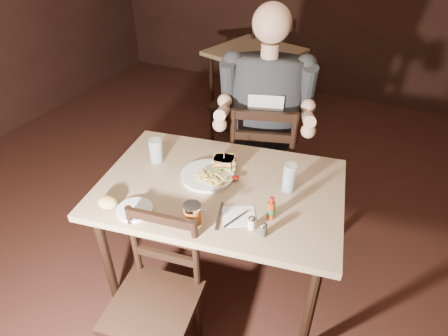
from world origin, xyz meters
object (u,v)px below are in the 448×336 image
at_px(chair_near, 153,306).
at_px(bg_chair_near, 233,104).
at_px(hot_sauce, 271,208).
at_px(side_plate, 135,210).
at_px(bg_chair_far, 270,63).
at_px(syrup_dispenser, 192,214).
at_px(dinner_plate, 207,176).
at_px(main_table, 220,196).
at_px(glass_left, 156,151).
at_px(glass_right, 289,178).
at_px(chair_far, 262,161).
at_px(bg_table, 255,59).
at_px(diner, 267,94).

distance_m(chair_near, bg_chair_near, 2.26).
distance_m(bg_chair_near, hot_sauce, 2.02).
bearing_deg(side_plate, bg_chair_far, 96.03).
bearing_deg(hot_sauce, syrup_dispenser, -149.76).
xyz_separation_m(bg_chair_far, syrup_dispenser, (0.62, -3.03, 0.37)).
height_order(bg_chair_near, dinner_plate, bg_chair_near).
height_order(main_table, glass_left, glass_left).
bearing_deg(main_table, bg_chair_near, 110.81).
height_order(glass_right, syrup_dispenser, glass_right).
height_order(bg_chair_far, side_plate, bg_chair_far).
distance_m(chair_far, dinner_plate, 0.73).
relative_size(dinner_plate, syrup_dispenser, 2.59).
height_order(dinner_plate, glass_left, glass_left).
height_order(bg_chair_far, dinner_plate, bg_chair_far).
distance_m(hot_sauce, side_plate, 0.66).
relative_size(chair_near, syrup_dispenser, 7.89).
bearing_deg(chair_far, dinner_plate, 65.55).
relative_size(bg_table, dinner_plate, 3.53).
bearing_deg(side_plate, hot_sauce, 20.72).
relative_size(chair_far, glass_right, 6.41).
xyz_separation_m(diner, glass_right, (0.32, -0.53, -0.18)).
bearing_deg(chair_far, hot_sauce, 95.05).
height_order(glass_left, syrup_dispenser, glass_left).
bearing_deg(side_plate, bg_table, 97.33).
distance_m(glass_left, side_plate, 0.44).
relative_size(main_table, bg_chair_far, 1.54).
xyz_separation_m(bg_table, hot_sauce, (0.94, -2.29, 0.15)).
bearing_deg(syrup_dispenser, bg_chair_near, 99.14).
height_order(chair_near, dinner_plate, chair_near).
xyz_separation_m(bg_chair_near, hot_sauce, (0.94, -1.74, 0.42)).
relative_size(chair_near, hot_sauce, 7.00).
relative_size(bg_chair_far, hot_sauce, 7.34).
relative_size(dinner_plate, glass_right, 1.83).
bearing_deg(dinner_plate, main_table, -20.96).
height_order(chair_far, dinner_plate, chair_far).
relative_size(bg_chair_near, hot_sauce, 6.75).
bearing_deg(glass_left, chair_near, -61.58).
relative_size(chair_near, glass_right, 5.57).
xyz_separation_m(chair_near, side_plate, (-0.21, 0.22, 0.35)).
bearing_deg(bg_chair_far, diner, 104.33).
relative_size(bg_table, chair_near, 1.16).
xyz_separation_m(main_table, chair_near, (-0.08, -0.58, -0.26)).
bearing_deg(bg_table, hot_sauce, -67.78).
bearing_deg(chair_near, bg_chair_near, 96.05).
bearing_deg(glass_right, main_table, -161.07).
height_order(glass_left, side_plate, glass_left).
distance_m(chair_near, diner, 1.37).
height_order(chair_far, chair_near, chair_far).
relative_size(main_table, bg_table, 1.40).
xyz_separation_m(bg_chair_far, glass_left, (0.18, -2.66, 0.39)).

